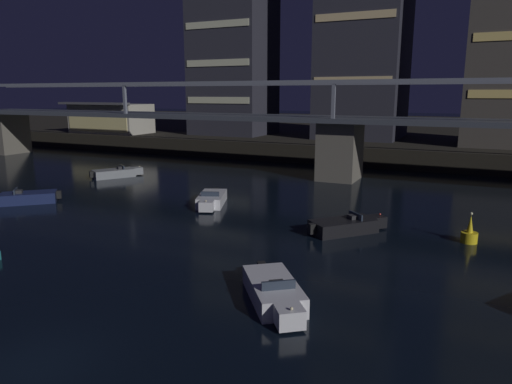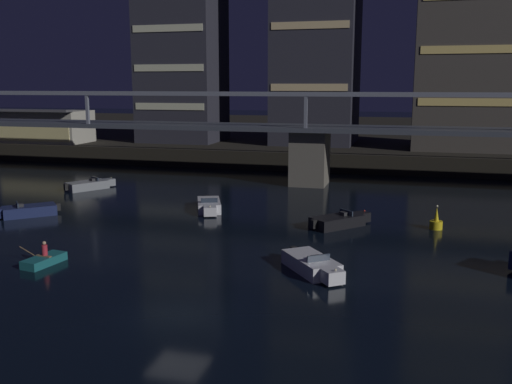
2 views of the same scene
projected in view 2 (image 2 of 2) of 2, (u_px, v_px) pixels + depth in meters
The scene contains 13 objects.
ground_plane at pixel (178, 315), 25.37m from camera, with size 400.00×400.00×0.00m, color black.
far_riverbank at pixel (354, 135), 104.03m from camera, with size 240.00×80.00×2.20m, color black.
river_bridge at pixel (310, 140), 57.81m from camera, with size 100.33×6.40×9.38m.
tower_west_low at pixel (182, 49), 79.02m from camera, with size 10.71×9.84×25.90m.
tower_central at pixel (476, 25), 67.88m from camera, with size 13.71×8.77×30.28m.
waterfront_pavilion at pixel (45, 126), 79.11m from camera, with size 12.40×7.40×4.70m.
speedboat_mid_left at pixel (313, 265), 31.09m from camera, with size 4.02×4.68×1.16m.
speedboat_mid_center at pixel (339, 221), 41.09m from camera, with size 4.26×4.50×1.16m.
speedboat_mid_right at pixel (26, 211), 44.39m from camera, with size 4.48×4.29×1.16m.
speedboat_far_left at pixel (89, 185), 55.77m from camera, with size 3.73×4.82×1.16m.
speedboat_far_center at pixel (209, 206), 46.29m from camera, with size 3.11×5.07×1.16m.
channel_buoy at pixel (436, 223), 40.33m from camera, with size 0.90×0.90×1.76m.
dinghy_with_paddler at pixel (44, 260), 32.42m from camera, with size 2.54×2.74×1.36m.
Camera 2 is at (9.55, -22.19, 10.13)m, focal length 39.83 mm.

